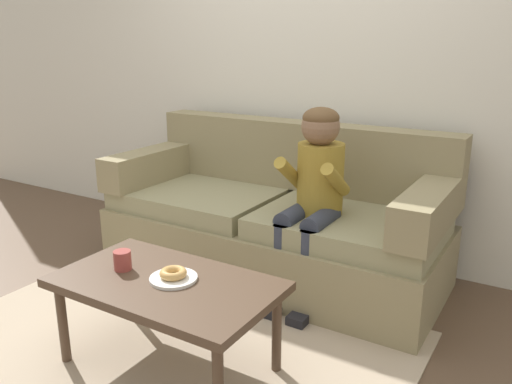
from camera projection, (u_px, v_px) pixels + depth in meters
ground at (190, 328)px, 2.69m from camera, size 10.00×10.00×0.00m
wall_back at (313, 47)px, 3.45m from camera, size 8.00×0.10×2.80m
area_rug at (157, 351)px, 2.49m from camera, size 2.27×1.74×0.01m
couch at (276, 222)px, 3.27m from camera, size 2.09×0.90×0.94m
coffee_table at (166, 290)px, 2.27m from camera, size 0.99×0.57×0.44m
person_child at (314, 187)px, 2.84m from camera, size 0.34×0.58×1.10m
plate at (174, 278)px, 2.26m from camera, size 0.21×0.21×0.01m
donut at (173, 273)px, 2.25m from camera, size 0.17×0.17×0.04m
mug at (122, 260)px, 2.35m from camera, size 0.08×0.08×0.09m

